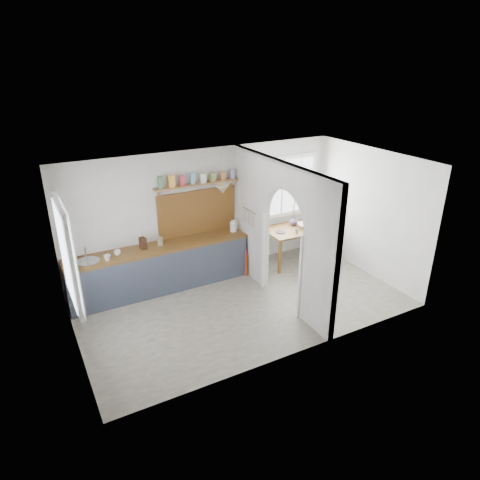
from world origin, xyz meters
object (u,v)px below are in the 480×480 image
kettle (233,226)px  vase (294,221)px  chair_left (256,254)px  chair_right (327,232)px  dining_table (293,245)px

kettle → vase: size_ratio=1.20×
chair_left → vase: bearing=86.5°
chair_right → vase: 0.95m
vase → dining_table: bearing=-119.2°
chair_right → vase: chair_right is taller
dining_table → chair_right: size_ratio=1.29×
chair_left → dining_table: bearing=77.4°
dining_table → chair_left: chair_left is taller
chair_left → kettle: 0.76m
chair_left → chair_right: chair_right is taller
dining_table → chair_left: size_ratio=1.50×
kettle → vase: kettle is taller
dining_table → vase: vase is taller
chair_right → kettle: (-2.32, 0.19, 0.53)m
vase → kettle: bearing=177.2°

